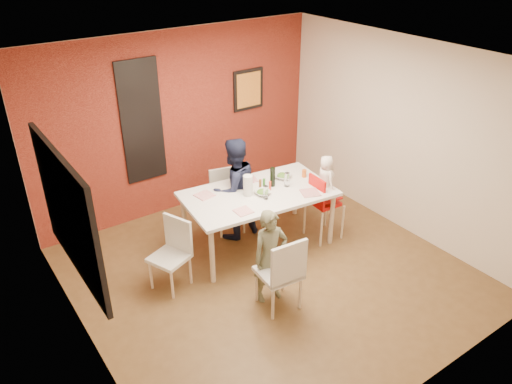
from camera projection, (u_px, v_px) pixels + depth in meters
ground at (270, 273)px, 6.37m from camera, size 4.50×4.50×0.00m
ceiling at (273, 61)px, 5.09m from camera, size 4.50×4.50×0.02m
wall_back at (180, 123)px, 7.35m from camera, size 4.50×0.02×2.70m
wall_front at (434, 280)px, 4.11m from camera, size 4.50×0.02×2.70m
wall_left at (75, 243)px, 4.59m from camera, size 0.02×4.50×2.70m
wall_right at (402, 137)px, 6.87m from camera, size 0.02×4.50×2.70m
brick_accent_wall at (180, 123)px, 7.33m from camera, size 4.50×0.02×2.70m
picture_window_frame at (68, 214)px, 4.65m from camera, size 0.05×1.70×1.30m
picture_window_pane at (70, 214)px, 4.66m from camera, size 0.02×1.55×1.15m
glassblock_strip at (142, 122)px, 6.94m from camera, size 0.55×0.03×1.70m
glassblock_surround at (142, 122)px, 6.94m from camera, size 0.60×0.03×1.76m
art_print_frame at (248, 90)px, 7.78m from camera, size 0.54×0.03×0.64m
art_print_canvas at (249, 90)px, 7.77m from camera, size 0.44×0.01×0.54m
dining_table at (258, 197)px, 6.60m from camera, size 2.07×1.30×0.82m
chair_near at (283, 271)px, 5.54m from camera, size 0.49×0.49×0.96m
chair_far at (226, 196)px, 7.12m from camera, size 0.51×0.51×0.90m
chair_left at (173, 249)px, 5.98m from camera, size 0.53×0.53×0.89m
high_chair at (322, 201)px, 6.84m from camera, size 0.43×0.43×0.97m
child_near at (270, 257)px, 5.70m from camera, size 0.47×0.35×1.17m
child_far at (234, 189)px, 6.83m from camera, size 0.74×0.60×1.47m
toddler at (326, 179)px, 6.69m from camera, size 0.27×0.36×0.68m
plate_near_left at (243, 211)px, 6.13m from camera, size 0.20×0.20×0.01m
plate_far_mid at (249, 180)px, 6.88m from camera, size 0.25×0.25×0.01m
plate_near_right at (310, 193)px, 6.55m from camera, size 0.30×0.30×0.01m
plate_far_left at (205, 195)px, 6.49m from camera, size 0.25×0.25×0.01m
salad_bowl_a at (263, 193)px, 6.51m from camera, size 0.22×0.22×0.05m
salad_bowl_b at (282, 176)px, 6.93m from camera, size 0.31×0.31×0.06m
wine_bottle at (273, 177)px, 6.67m from camera, size 0.07×0.07×0.27m
wine_glass_a at (266, 192)px, 6.37m from camera, size 0.06×0.06×0.19m
wine_glass_b at (287, 180)px, 6.68m from camera, size 0.07×0.07×0.20m
paper_towel_roll at (248, 186)px, 6.44m from camera, size 0.12×0.12×0.28m
condiment_red at (270, 186)px, 6.60m from camera, size 0.03×0.03×0.12m
condiment_green at (264, 183)px, 6.64m from camera, size 0.04×0.04×0.14m
condiment_brown at (260, 184)px, 6.61m from camera, size 0.04×0.04×0.14m
sippy_cup at (304, 173)px, 6.94m from camera, size 0.06×0.06×0.11m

